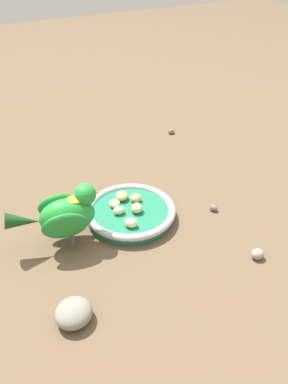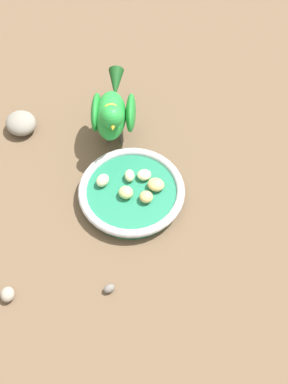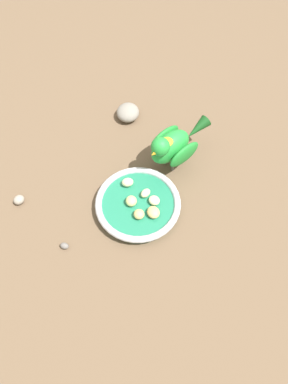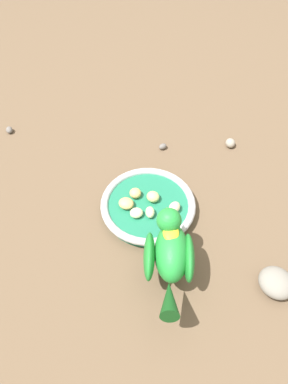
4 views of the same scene
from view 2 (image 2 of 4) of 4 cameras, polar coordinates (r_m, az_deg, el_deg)
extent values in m
plane|color=brown|center=(0.86, -2.90, -0.76)|extent=(4.00, 4.00, 0.00)
cylinder|color=#1E7251|center=(0.85, -1.50, -0.37)|extent=(0.18, 0.18, 0.02)
torus|color=#B7BABF|center=(0.84, -1.52, 0.04)|extent=(0.19, 0.19, 0.02)
ellipsoid|color=#C6D17A|center=(0.82, -2.25, -0.05)|extent=(0.04, 0.04, 0.02)
ellipsoid|color=beige|center=(0.84, -5.12, 1.44)|extent=(0.03, 0.03, 0.02)
ellipsoid|color=tan|center=(0.84, 1.43, 1.15)|extent=(0.04, 0.04, 0.02)
ellipsoid|color=beige|center=(0.85, -1.79, 2.03)|extent=(0.03, 0.02, 0.02)
ellipsoid|color=tan|center=(0.82, 0.27, -0.61)|extent=(0.03, 0.03, 0.02)
ellipsoid|color=beige|center=(0.85, 0.03, 2.11)|extent=(0.02, 0.03, 0.02)
cylinder|color=#59544C|center=(0.92, -2.79, 6.90)|extent=(0.01, 0.01, 0.03)
cylinder|color=#59544C|center=(0.93, -4.48, 6.91)|extent=(0.01, 0.01, 0.03)
ellipsoid|color=green|center=(0.89, -3.80, 9.40)|extent=(0.11, 0.07, 0.07)
ellipsoid|color=#1E7F2D|center=(0.89, -1.64, 9.74)|extent=(0.09, 0.03, 0.05)
ellipsoid|color=#1E7F2D|center=(0.90, -5.90, 9.77)|extent=(0.09, 0.03, 0.05)
cone|color=#144719|center=(0.94, -3.51, 13.17)|extent=(0.07, 0.04, 0.05)
sphere|color=green|center=(0.83, -4.12, 9.21)|extent=(0.05, 0.05, 0.04)
cone|color=orange|center=(0.82, -4.19, 8.02)|extent=(0.02, 0.02, 0.02)
ellipsoid|color=yellow|center=(0.85, -4.00, 10.01)|extent=(0.04, 0.03, 0.01)
ellipsoid|color=gray|center=(0.98, -14.89, 8.19)|extent=(0.09, 0.08, 0.04)
ellipsoid|color=gray|center=(0.79, -16.44, -12.00)|extent=(0.03, 0.03, 0.02)
ellipsoid|color=slate|center=(0.77, -4.31, -11.77)|extent=(0.02, 0.02, 0.01)
camera|label=1|loc=(0.97, -53.43, 28.31)|focal=37.90mm
camera|label=3|loc=(0.35, 68.68, 31.37)|focal=33.59mm
camera|label=4|loc=(0.91, -1.97, 48.91)|focal=33.21mm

